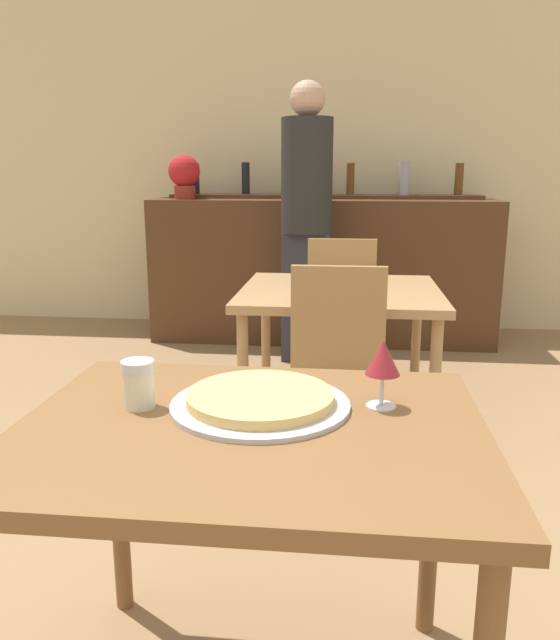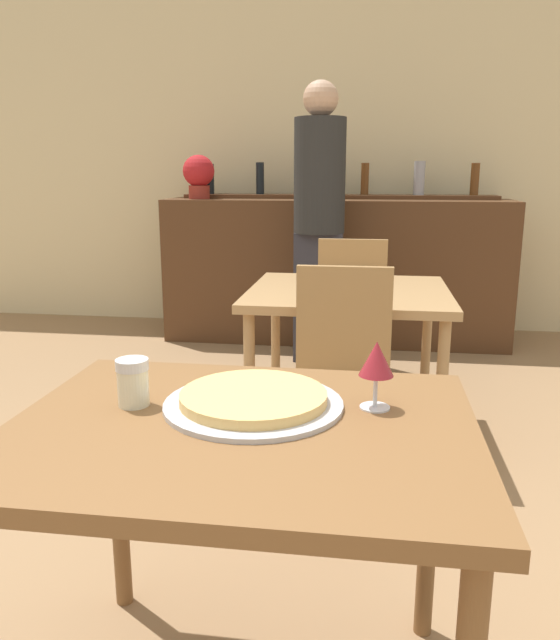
{
  "view_description": "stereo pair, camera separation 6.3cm",
  "coord_description": "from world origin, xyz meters",
  "px_view_note": "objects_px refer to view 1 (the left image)",
  "views": [
    {
      "loc": [
        0.2,
        -1.25,
        1.29
      ],
      "look_at": [
        0.0,
        0.55,
        0.86
      ],
      "focal_mm": 35.0,
      "sensor_mm": 36.0,
      "label": 1
    },
    {
      "loc": [
        0.26,
        -1.24,
        1.29
      ],
      "look_at": [
        0.0,
        0.55,
        0.86
      ],
      "focal_mm": 35.0,
      "sensor_mm": 36.0,
      "label": 2
    }
  ],
  "objects_px": {
    "chair_far_side_back": "(341,307)",
    "cheese_shaker": "(139,384)",
    "chair_far_side_front": "(337,372)",
    "person_standing": "(306,213)",
    "potted_plant": "(184,174)",
    "pizza_tray": "(260,400)",
    "wine_glass": "(383,360)"
  },
  "relations": [
    {
      "from": "chair_far_side_back",
      "to": "cheese_shaker",
      "type": "bearing_deg",
      "value": 78.98
    },
    {
      "from": "chair_far_side_front",
      "to": "person_standing",
      "type": "height_order",
      "value": "person_standing"
    },
    {
      "from": "potted_plant",
      "to": "chair_far_side_front",
      "type": "bearing_deg",
      "value": -62.99
    },
    {
      "from": "cheese_shaker",
      "to": "potted_plant",
      "type": "bearing_deg",
      "value": 102.84
    },
    {
      "from": "potted_plant",
      "to": "cheese_shaker",
      "type": "bearing_deg",
      "value": -77.16
    },
    {
      "from": "pizza_tray",
      "to": "wine_glass",
      "type": "height_order",
      "value": "wine_glass"
    },
    {
      "from": "chair_far_side_back",
      "to": "cheese_shaker",
      "type": "xyz_separation_m",
      "value": [
        -0.44,
        -2.25,
        0.29
      ]
    },
    {
      "from": "chair_far_side_back",
      "to": "wine_glass",
      "type": "distance_m",
      "value": 2.21
    },
    {
      "from": "wine_glass",
      "to": "pizza_tray",
      "type": "bearing_deg",
      "value": -173.22
    },
    {
      "from": "chair_far_side_back",
      "to": "potted_plant",
      "type": "bearing_deg",
      "value": -44.03
    },
    {
      "from": "cheese_shaker",
      "to": "potted_plant",
      "type": "distance_m",
      "value": 3.54
    },
    {
      "from": "chair_far_side_back",
      "to": "pizza_tray",
      "type": "distance_m",
      "value": 2.24
    },
    {
      "from": "wine_glass",
      "to": "chair_far_side_back",
      "type": "bearing_deg",
      "value": 93.11
    },
    {
      "from": "potted_plant",
      "to": "pizza_tray",
      "type": "bearing_deg",
      "value": -72.68
    },
    {
      "from": "wine_glass",
      "to": "potted_plant",
      "type": "relative_size",
      "value": 0.48
    },
    {
      "from": "person_standing",
      "to": "potted_plant",
      "type": "bearing_deg",
      "value": 151.27
    },
    {
      "from": "potted_plant",
      "to": "wine_glass",
      "type": "bearing_deg",
      "value": -68.31
    },
    {
      "from": "chair_far_side_back",
      "to": "wine_glass",
      "type": "xyz_separation_m",
      "value": [
        0.12,
        -2.18,
        0.35
      ]
    },
    {
      "from": "cheese_shaker",
      "to": "wine_glass",
      "type": "relative_size",
      "value": 0.7
    },
    {
      "from": "pizza_tray",
      "to": "chair_far_side_front",
      "type": "bearing_deg",
      "value": 80.97
    },
    {
      "from": "pizza_tray",
      "to": "person_standing",
      "type": "height_order",
      "value": "person_standing"
    },
    {
      "from": "wine_glass",
      "to": "person_standing",
      "type": "bearing_deg",
      "value": 97.44
    },
    {
      "from": "pizza_tray",
      "to": "cheese_shaker",
      "type": "relative_size",
      "value": 3.73
    },
    {
      "from": "chair_far_side_back",
      "to": "pizza_tray",
      "type": "relative_size",
      "value": 2.22
    },
    {
      "from": "chair_far_side_back",
      "to": "pizza_tray",
      "type": "xyz_separation_m",
      "value": [
        -0.16,
        -2.22,
        0.25
      ]
    },
    {
      "from": "chair_far_side_front",
      "to": "person_standing",
      "type": "xyz_separation_m",
      "value": [
        -0.25,
        1.86,
        0.5
      ]
    },
    {
      "from": "pizza_tray",
      "to": "person_standing",
      "type": "xyz_separation_m",
      "value": [
        -0.09,
        2.86,
        0.25
      ]
    },
    {
      "from": "person_standing",
      "to": "wine_glass",
      "type": "height_order",
      "value": "person_standing"
    },
    {
      "from": "chair_far_side_back",
      "to": "person_standing",
      "type": "height_order",
      "value": "person_standing"
    },
    {
      "from": "chair_far_side_back",
      "to": "wine_glass",
      "type": "bearing_deg",
      "value": 93.11
    },
    {
      "from": "chair_far_side_front",
      "to": "chair_far_side_back",
      "type": "distance_m",
      "value": 1.21
    },
    {
      "from": "cheese_shaker",
      "to": "pizza_tray",
      "type": "bearing_deg",
      "value": 6.08
    }
  ]
}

